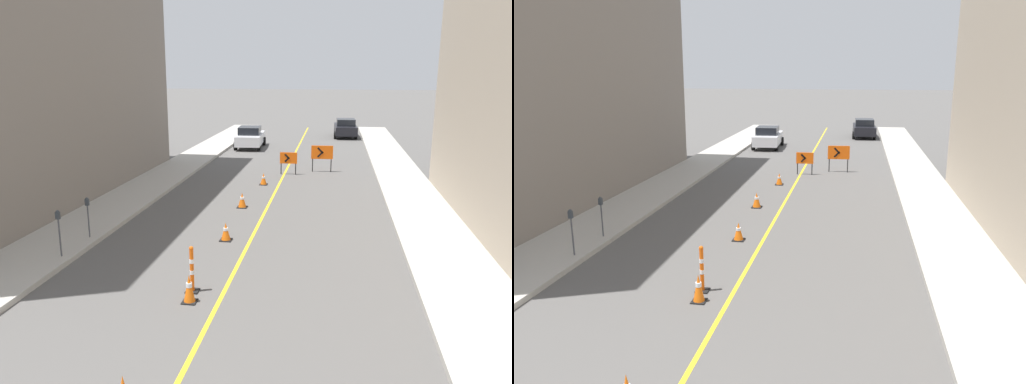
# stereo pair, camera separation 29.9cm
# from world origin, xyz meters

# --- Properties ---
(lane_stripe) EXTENTS (0.12, 47.22, 0.01)m
(lane_stripe) POSITION_xyz_m (0.00, 23.61, 0.00)
(lane_stripe) COLOR gold
(lane_stripe) RESTS_ON ground_plane
(sidewalk_left) EXTENTS (2.57, 47.22, 0.16)m
(sidewalk_left) POSITION_xyz_m (-6.27, 23.61, 0.08)
(sidewalk_left) COLOR #ADA89E
(sidewalk_left) RESTS_ON ground_plane
(sidewalk_right) EXTENTS (2.57, 47.22, 0.16)m
(sidewalk_right) POSITION_xyz_m (6.27, 23.61, 0.08)
(sidewalk_right) COLOR #ADA89E
(sidewalk_right) RESTS_ON ground_plane
(building_facade_left) EXTENTS (6.00, 20.54, 14.16)m
(building_facade_left) POSITION_xyz_m (-10.55, 16.21, 7.08)
(building_facade_left) COLOR slate
(building_facade_left) RESTS_ON ground_plane
(traffic_cone_second) EXTENTS (0.36, 0.36, 0.73)m
(traffic_cone_second) POSITION_xyz_m (-0.72, 7.70, 0.36)
(traffic_cone_second) COLOR black
(traffic_cone_second) RESTS_ON ground_plane
(traffic_cone_third) EXTENTS (0.40, 0.40, 0.62)m
(traffic_cone_third) POSITION_xyz_m (-0.83, 12.41, 0.31)
(traffic_cone_third) COLOR black
(traffic_cone_third) RESTS_ON ground_plane
(traffic_cone_fourth) EXTENTS (0.42, 0.42, 0.64)m
(traffic_cone_fourth) POSITION_xyz_m (-1.05, 16.61, 0.32)
(traffic_cone_fourth) COLOR black
(traffic_cone_fourth) RESTS_ON ground_plane
(traffic_cone_fifth) EXTENTS (0.40, 0.40, 0.59)m
(traffic_cone_fifth) POSITION_xyz_m (-0.77, 21.02, 0.29)
(traffic_cone_fifth) COLOR black
(traffic_cone_fifth) RESTS_ON ground_plane
(delineator_post_front) EXTENTS (0.34, 0.34, 1.26)m
(delineator_post_front) POSITION_xyz_m (-0.82, 8.31, 0.55)
(delineator_post_front) COLOR black
(delineator_post_front) RESTS_ON ground_plane
(arrow_barricade_primary) EXTENTS (0.95, 0.09, 1.24)m
(arrow_barricade_primary) POSITION_xyz_m (0.23, 23.76, 0.87)
(arrow_barricade_primary) COLOR #EF560C
(arrow_barricade_primary) RESTS_ON ground_plane
(arrow_barricade_secondary) EXTENTS (1.23, 0.14, 1.50)m
(arrow_barricade_secondary) POSITION_xyz_m (2.03, 24.79, 1.07)
(arrow_barricade_secondary) COLOR #EF560C
(arrow_barricade_secondary) RESTS_ON ground_plane
(parked_car_curb_near) EXTENTS (2.01, 4.38, 1.59)m
(parked_car_curb_near) POSITION_xyz_m (-3.52, 33.11, 0.80)
(parked_car_curb_near) COLOR silver
(parked_car_curb_near) RESTS_ON ground_plane
(parked_car_curb_mid) EXTENTS (1.96, 4.36, 1.59)m
(parked_car_curb_mid) POSITION_xyz_m (3.59, 40.34, 0.80)
(parked_car_curb_mid) COLOR black
(parked_car_curb_mid) RESTS_ON ground_plane
(parking_meter_near_curb) EXTENTS (0.12, 0.11, 1.45)m
(parking_meter_near_curb) POSITION_xyz_m (-5.33, 9.75, 1.18)
(parking_meter_near_curb) COLOR #4C4C51
(parking_meter_near_curb) RESTS_ON sidewalk_left
(parking_meter_far_curb) EXTENTS (0.12, 0.11, 1.39)m
(parking_meter_far_curb) POSITION_xyz_m (-5.33, 11.54, 1.14)
(parking_meter_far_curb) COLOR #4C4C51
(parking_meter_far_curb) RESTS_ON sidewalk_left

